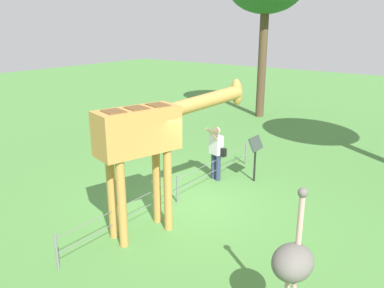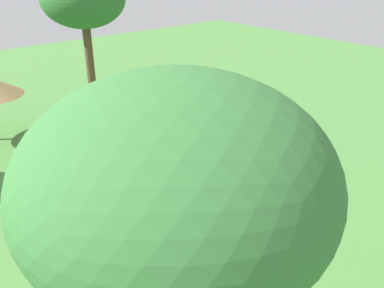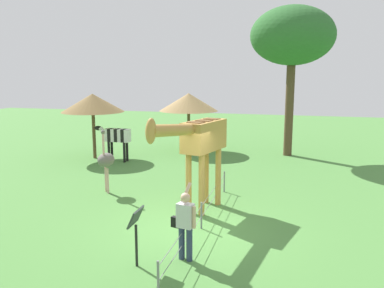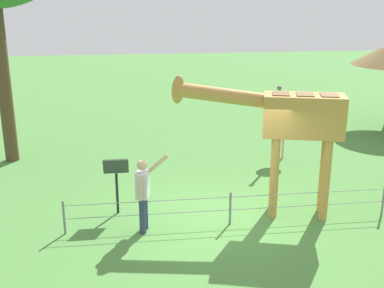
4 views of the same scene
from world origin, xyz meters
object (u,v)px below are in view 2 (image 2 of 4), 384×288
at_px(visitor, 234,215).
at_px(ostrich, 45,196).
at_px(giraffe, 158,146).
at_px(info_sign, 225,236).
at_px(tree_east, 177,188).

distance_m(visitor, ostrich, 5.85).
xyz_separation_m(giraffe, info_sign, (3.74, -0.49, -1.22)).
height_order(visitor, tree_east, tree_east).
xyz_separation_m(giraffe, tree_east, (6.93, -4.59, 3.42)).
bearing_deg(tree_east, ostrich, 172.91).
bearing_deg(ostrich, tree_east, -7.09).
height_order(giraffe, tree_east, tree_east).
bearing_deg(visitor, giraffe, -171.79).
bearing_deg(ostrich, info_sign, 32.95).
xyz_separation_m(visitor, ostrich, (-4.22, -4.05, 0.27)).
distance_m(giraffe, info_sign, 3.96).
height_order(giraffe, visitor, giraffe).
distance_m(ostrich, tree_east, 9.17).
height_order(visitor, info_sign, visitor).
xyz_separation_m(giraffe, ostrich, (-1.05, -3.59, -0.99)).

